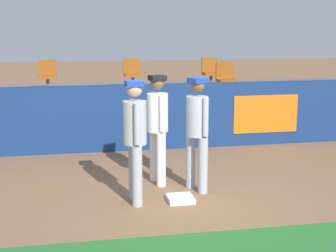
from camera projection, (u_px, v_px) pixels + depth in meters
name	position (u px, v px, depth m)	size (l,w,h in m)	color
ground_plane	(181.00, 201.00, 8.15)	(60.00, 60.00, 0.00)	brown
first_base	(180.00, 199.00, 8.14)	(0.40, 0.40, 0.08)	white
player_fielder_home	(158.00, 122.00, 8.86)	(0.41, 0.60, 1.87)	white
player_runner_visitor	(197.00, 126.00, 8.48)	(0.47, 0.49, 1.87)	#9EA3AD
player_coach_visitor	(135.00, 133.00, 7.89)	(0.37, 0.53, 1.89)	#9EA3AD
field_wall	(147.00, 117.00, 11.38)	(18.00, 0.26, 1.42)	navy
bleacher_platform	(132.00, 110.00, 13.90)	(18.00, 4.80, 0.91)	#59595E
seat_back_right	(210.00, 71.00, 14.80)	(0.45, 0.44, 0.84)	#4C4C51
seat_front_right	(226.00, 77.00, 13.05)	(0.45, 0.44, 0.84)	#4C4C51
seat_back_center	(132.00, 72.00, 14.39)	(0.45, 0.44, 0.84)	#4C4C51
seat_back_left	(47.00, 74.00, 13.96)	(0.48, 0.44, 0.84)	#4C4C51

